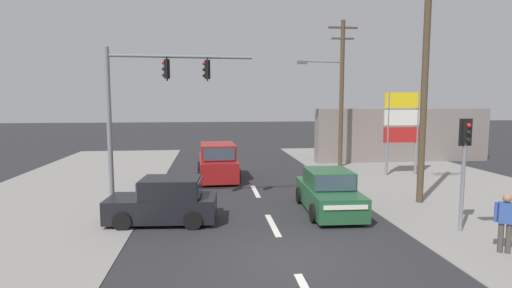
# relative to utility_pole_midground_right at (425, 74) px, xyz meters

# --- Properties ---
(ground_plane) EXTENTS (140.00, 140.00, 0.00)m
(ground_plane) POSITION_rel_utility_pole_midground_right_xyz_m (-6.37, -5.22, -5.16)
(ground_plane) COLOR #28282B
(lane_dash_mid) EXTENTS (0.20, 2.40, 0.01)m
(lane_dash_mid) POSITION_rel_utility_pole_midground_right_xyz_m (-6.37, -2.22, -5.16)
(lane_dash_mid) COLOR silver
(lane_dash_mid) RESTS_ON ground
(lane_dash_far) EXTENTS (0.20, 2.40, 0.01)m
(lane_dash_far) POSITION_rel_utility_pole_midground_right_xyz_m (-6.37, 2.78, -5.16)
(lane_dash_far) COLOR silver
(lane_dash_far) RESTS_ON ground
(kerb_left_verge) EXTENTS (8.00, 40.00, 0.02)m
(kerb_left_verge) POSITION_rel_utility_pole_midground_right_xyz_m (-14.87, -1.22, -5.15)
(kerb_left_verge) COLOR gray
(kerb_left_verge) RESTS_ON ground
(utility_pole_midground_right) EXTENTS (1.80, 0.26, 9.85)m
(utility_pole_midground_right) POSITION_rel_utility_pole_midground_right_xyz_m (0.00, 0.00, 0.00)
(utility_pole_midground_right) COLOR #4C3D2B
(utility_pole_midground_right) RESTS_ON ground
(utility_pole_background_right) EXTENTS (3.77, 0.64, 8.98)m
(utility_pole_background_right) POSITION_rel_utility_pole_midground_right_xyz_m (-0.44, 9.05, -0.32)
(utility_pole_background_right) COLOR #4C3D2B
(utility_pole_background_right) RESTS_ON ground
(traffic_signal_mast) EXTENTS (5.29, 0.50, 6.00)m
(traffic_signal_mast) POSITION_rel_utility_pole_midground_right_xyz_m (-10.70, -0.03, -1.02)
(traffic_signal_mast) COLOR slate
(traffic_signal_mast) RESTS_ON ground
(pedestal_signal_right_kerb) EXTENTS (0.44, 0.30, 3.56)m
(pedestal_signal_right_kerb) POSITION_rel_utility_pole_midground_right_xyz_m (-0.60, -3.57, -2.75)
(pedestal_signal_right_kerb) COLOR slate
(pedestal_signal_right_kerb) RESTS_ON ground
(shopping_plaza_sign) EXTENTS (2.10, 0.16, 4.60)m
(shopping_plaza_sign) POSITION_rel_utility_pole_midground_right_xyz_m (2.12, 5.86, -2.18)
(shopping_plaza_sign) COLOR slate
(shopping_plaza_sign) RESTS_ON ground
(shopfront_wall_far) EXTENTS (12.00, 1.00, 3.60)m
(shopfront_wall_far) POSITION_rel_utility_pole_midground_right_xyz_m (4.63, 10.78, -3.36)
(shopfront_wall_far) COLOR gray
(shopfront_wall_far) RESTS_ON ground
(sedan_kerbside_parked) EXTENTS (2.01, 4.30, 1.56)m
(sedan_kerbside_parked) POSITION_rel_utility_pole_midground_right_xyz_m (-4.05, -0.82, -4.46)
(sedan_kerbside_parked) COLOR #235633
(sedan_kerbside_parked) RESTS_ON ground
(hatchback_receding_far) EXTENTS (3.74, 1.98, 1.53)m
(hatchback_receding_far) POSITION_rel_utility_pole_midground_right_xyz_m (-9.95, -1.51, -4.46)
(hatchback_receding_far) COLOR black
(hatchback_receding_far) RESTS_ON ground
(suv_oncoming_mid) EXTENTS (2.19, 4.60, 1.90)m
(suv_oncoming_mid) POSITION_rel_utility_pole_midground_right_xyz_m (-8.01, 5.90, -4.28)
(suv_oncoming_mid) COLOR maroon
(suv_oncoming_mid) RESTS_ON ground
(pedestrian_at_kerb) EXTENTS (0.49, 0.38, 1.63)m
(pedestrian_at_kerb) POSITION_rel_utility_pole_midground_right_xyz_m (-0.57, -5.40, -4.24)
(pedestrian_at_kerb) COLOR #47423D
(pedestrian_at_kerb) RESTS_ON ground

